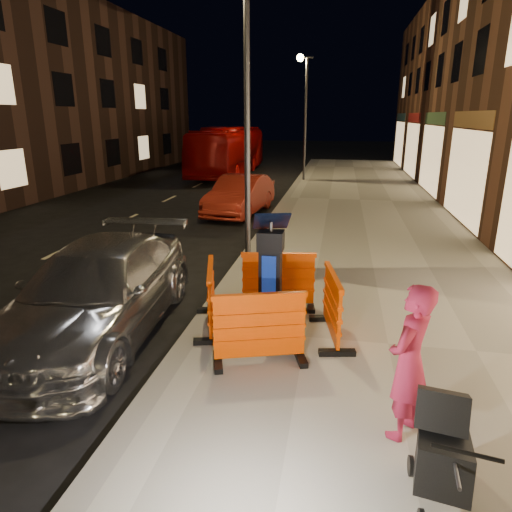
% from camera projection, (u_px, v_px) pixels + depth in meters
% --- Properties ---
extents(ground_plane, '(120.00, 120.00, 0.00)m').
position_uv_depth(ground_plane, '(196.00, 336.00, 7.39)').
color(ground_plane, black).
rests_on(ground_plane, ground).
extents(sidewalk, '(6.00, 60.00, 0.15)m').
position_uv_depth(sidewalk, '(388.00, 348.00, 6.85)').
color(sidewalk, gray).
rests_on(sidewalk, ground).
extents(kerb, '(0.30, 60.00, 0.15)m').
position_uv_depth(kerb, '(196.00, 332.00, 7.37)').
color(kerb, slate).
rests_on(kerb, ground).
extents(parking_kiosk, '(0.69, 0.69, 1.82)m').
position_uv_depth(parking_kiosk, '(270.00, 277.00, 6.95)').
color(parking_kiosk, black).
rests_on(parking_kiosk, sidewalk).
extents(barrier_front, '(1.41, 0.91, 1.02)m').
position_uv_depth(barrier_front, '(260.00, 328.00, 6.18)').
color(barrier_front, '#E24100').
rests_on(barrier_front, sidewalk).
extents(barrier_back, '(1.38, 0.75, 1.02)m').
position_uv_depth(barrier_back, '(278.00, 281.00, 7.97)').
color(barrier_back, '#E24100').
rests_on(barrier_back, sidewalk).
extents(barrier_kerbside, '(0.85, 1.40, 1.02)m').
position_uv_depth(barrier_kerbside, '(211.00, 297.00, 7.24)').
color(barrier_kerbside, '#E24100').
rests_on(barrier_kerbside, sidewalk).
extents(barrier_bldgside, '(0.77, 1.38, 1.02)m').
position_uv_depth(barrier_bldgside, '(332.00, 306.00, 6.91)').
color(barrier_bldgside, '#E24100').
rests_on(barrier_bldgside, sidewalk).
extents(car_silver, '(2.35, 5.11, 1.45)m').
position_uv_depth(car_silver, '(102.00, 332.00, 7.51)').
color(car_silver, '#A9A9AE').
rests_on(car_silver, ground).
extents(car_red, '(1.93, 4.32, 1.38)m').
position_uv_depth(car_red, '(240.00, 214.00, 16.53)').
color(car_red, maroon).
rests_on(car_red, ground).
extents(bus_doubledecker, '(2.43, 10.01, 2.78)m').
position_uv_depth(bus_doubledecker, '(229.00, 175.00, 27.55)').
color(bus_doubledecker, '#970707').
rests_on(bus_doubledecker, ground).
extents(man, '(0.67, 0.74, 1.71)m').
position_uv_depth(man, '(409.00, 362.00, 4.67)').
color(man, maroon).
rests_on(man, sidewalk).
extents(stroller, '(0.64, 0.85, 0.96)m').
position_uv_depth(stroller, '(443.00, 456.00, 3.90)').
color(stroller, black).
rests_on(stroller, sidewalk).
extents(street_lamp_mid, '(0.12, 0.12, 6.00)m').
position_uv_depth(street_lamp_mid, '(247.00, 129.00, 9.24)').
color(street_lamp_mid, '#3F3F44').
rests_on(street_lamp_mid, sidewalk).
extents(street_lamp_far, '(0.12, 0.12, 6.00)m').
position_uv_depth(street_lamp_far, '(305.00, 121.00, 23.33)').
color(street_lamp_far, '#3F3F44').
rests_on(street_lamp_far, sidewalk).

